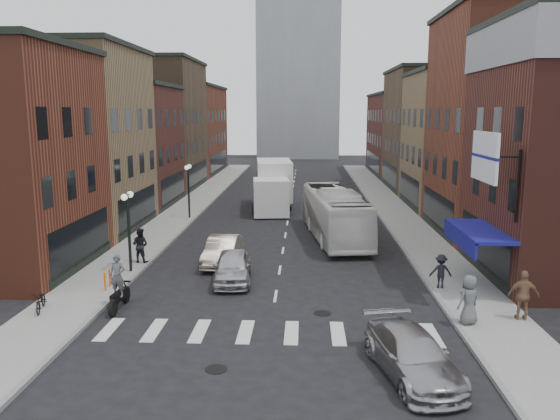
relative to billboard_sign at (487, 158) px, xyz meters
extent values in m
plane|color=black|center=(-8.59, -0.50, -6.13)|extent=(160.00, 160.00, 0.00)
cube|color=gray|center=(-17.09, 21.50, -6.06)|extent=(3.00, 74.00, 0.15)
cube|color=gray|center=(-0.09, 21.50, -6.06)|extent=(3.00, 74.00, 0.15)
cube|color=gray|center=(-15.59, 21.50, -6.13)|extent=(0.20, 74.00, 0.16)
cube|color=gray|center=(-1.59, 21.50, -6.13)|extent=(0.20, 74.00, 0.16)
cube|color=silver|center=(-8.59, -3.50, -6.13)|extent=(12.00, 2.20, 0.01)
cube|color=black|center=(-18.61, 4.00, -4.53)|extent=(0.08, 7.20, 2.20)
cube|color=#8B704D|center=(-23.59, 13.50, -0.13)|extent=(10.00, 10.00, 12.00)
cube|color=black|center=(-18.61, 13.50, -4.53)|extent=(0.08, 8.00, 2.20)
cube|color=black|center=(-23.59, 13.50, 6.02)|extent=(10.30, 10.20, 0.30)
cube|color=#4F231C|center=(-23.59, 23.50, -1.13)|extent=(10.00, 10.00, 10.00)
cube|color=black|center=(-18.61, 23.50, -4.53)|extent=(0.08, 8.00, 2.20)
cube|color=black|center=(-23.59, 23.50, 4.02)|extent=(10.30, 10.20, 0.30)
cube|color=#4A3725|center=(-23.59, 34.50, 0.37)|extent=(10.00, 12.00, 13.00)
cube|color=black|center=(-18.61, 34.50, -4.53)|extent=(0.08, 9.60, 2.20)
cube|color=black|center=(-23.59, 34.50, 7.02)|extent=(10.30, 12.20, 0.30)
cube|color=brown|center=(-23.59, 48.50, -0.63)|extent=(10.00, 16.00, 11.00)
cube|color=black|center=(-18.61, 48.50, -4.53)|extent=(0.08, 12.80, 2.20)
cube|color=black|center=(-23.59, 48.50, 5.02)|extent=(10.30, 16.20, 0.30)
cube|color=black|center=(1.43, 4.00, -4.53)|extent=(0.08, 7.20, 2.20)
cube|color=brown|center=(6.41, 13.50, 0.87)|extent=(10.00, 10.00, 14.00)
cube|color=black|center=(1.43, 13.50, -4.53)|extent=(0.08, 8.00, 2.20)
cube|color=black|center=(6.41, 13.50, 8.02)|extent=(10.30, 10.20, 0.30)
cube|color=#8B704D|center=(6.41, 23.50, -0.63)|extent=(10.00, 10.00, 11.00)
cube|color=black|center=(1.43, 23.50, -4.53)|extent=(0.08, 8.00, 2.20)
cube|color=black|center=(6.41, 23.50, 5.02)|extent=(10.30, 10.20, 0.30)
cube|color=#4A3725|center=(6.41, 34.50, -0.13)|extent=(10.00, 12.00, 12.00)
cube|color=black|center=(1.43, 34.50, -4.53)|extent=(0.08, 9.60, 2.20)
cube|color=black|center=(6.41, 34.50, 6.02)|extent=(10.30, 12.20, 0.30)
cube|color=#4F231C|center=(6.41, 48.50, -1.13)|extent=(10.00, 16.00, 10.00)
cube|color=black|center=(1.43, 48.50, -4.53)|extent=(0.08, 12.80, 2.20)
cube|color=black|center=(6.41, 48.50, 4.02)|extent=(10.30, 16.20, 0.30)
cube|color=navy|center=(0.51, 2.00, -3.43)|extent=(1.80, 5.00, 0.15)
cube|color=navy|center=(-0.34, 2.00, -3.78)|extent=(0.10, 5.00, 0.70)
cylinder|color=black|center=(1.31, 0.00, -1.13)|extent=(0.12, 0.12, 3.00)
cylinder|color=black|center=(0.61, 0.00, 0.07)|extent=(1.40, 0.08, 0.08)
cube|color=silver|center=(-0.09, 0.00, 0.07)|extent=(0.12, 3.00, 2.00)
cube|color=#9399A0|center=(-8.59, 77.50, 18.87)|extent=(14.00, 14.00, 50.00)
cylinder|color=black|center=(-15.99, 3.50, -4.13)|extent=(0.14, 0.14, 4.00)
cylinder|color=black|center=(-15.99, 3.50, -2.13)|extent=(0.06, 0.90, 0.06)
sphere|color=white|center=(-15.99, 3.05, -2.18)|extent=(0.32, 0.32, 0.32)
sphere|color=white|center=(-15.99, 3.95, -2.18)|extent=(0.32, 0.32, 0.32)
cylinder|color=black|center=(-15.99, 17.50, -4.13)|extent=(0.14, 0.14, 4.00)
cylinder|color=black|center=(-15.99, 17.50, -2.13)|extent=(0.06, 0.90, 0.06)
sphere|color=white|center=(-15.99, 17.05, -2.18)|extent=(0.32, 0.32, 0.32)
sphere|color=white|center=(-15.99, 17.95, -2.18)|extent=(0.32, 0.32, 0.32)
cylinder|color=#D8590C|center=(-16.19, 0.50, -5.58)|extent=(0.08, 0.08, 0.80)
cylinder|color=#D8590C|center=(-16.19, 1.10, -5.58)|extent=(0.08, 0.08, 0.80)
cube|color=white|center=(-9.93, 19.03, -4.63)|extent=(2.94, 3.14, 2.79)
cube|color=black|center=(-9.93, 19.03, -4.35)|extent=(2.86, 1.82, 1.23)
cube|color=white|center=(-9.93, 23.26, -3.79)|extent=(3.33, 6.04, 3.23)
cube|color=navy|center=(-9.93, 23.26, -3.79)|extent=(3.03, 2.49, 1.34)
cube|color=black|center=(-9.93, 23.04, -5.63)|extent=(3.14, 7.44, 0.39)
cylinder|color=black|center=(-11.21, 19.25, -5.63)|extent=(0.31, 1.00, 1.00)
cylinder|color=black|center=(-8.65, 19.25, -5.63)|extent=(0.31, 1.00, 1.00)
cylinder|color=black|center=(-11.21, 23.04, -5.63)|extent=(0.31, 1.00, 1.00)
cylinder|color=black|center=(-8.65, 23.04, -5.63)|extent=(0.31, 1.00, 1.00)
cylinder|color=black|center=(-11.21, 25.27, -5.63)|extent=(0.31, 1.00, 1.00)
cylinder|color=black|center=(-8.65, 25.27, -5.63)|extent=(0.31, 1.00, 1.00)
cylinder|color=black|center=(-14.89, -0.60, -5.78)|extent=(0.15, 0.70, 0.70)
cylinder|color=black|center=(-14.89, -2.19, -5.78)|extent=(0.15, 0.70, 0.70)
cube|color=black|center=(-14.89, -1.39, -5.55)|extent=(0.39, 1.29, 0.37)
cube|color=black|center=(-14.89, -0.81, -5.13)|extent=(0.59, 0.12, 0.06)
imported|color=#4F5156|center=(-14.89, -1.50, -4.68)|extent=(0.68, 0.48, 1.75)
imported|color=silver|center=(-5.44, 11.83, -4.55)|extent=(4.11, 11.60, 3.16)
imported|color=silver|center=(-10.75, 2.50, -5.40)|extent=(2.10, 4.46, 1.47)
imported|color=#C0B29C|center=(-11.68, 5.50, -5.40)|extent=(1.68, 4.47, 1.46)
imported|color=#A4A5A9|center=(-4.03, -6.65, -5.45)|extent=(2.90, 5.03, 1.37)
imported|color=black|center=(-17.83, -2.09, -5.57)|extent=(0.95, 1.66, 0.83)
imported|color=black|center=(-15.99, 5.17, -5.06)|extent=(0.99, 0.70, 1.84)
imported|color=black|center=(-1.19, 1.58, -5.21)|extent=(1.00, 0.51, 1.54)
imported|color=#856143|center=(1.01, -2.16, -5.02)|extent=(1.20, 0.72, 1.93)
imported|color=#585C5F|center=(-1.19, -2.68, -5.04)|extent=(1.09, 0.97, 1.88)
camera|label=1|loc=(-7.35, -22.38, 1.86)|focal=35.00mm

